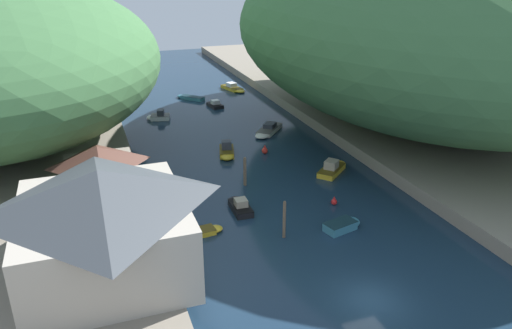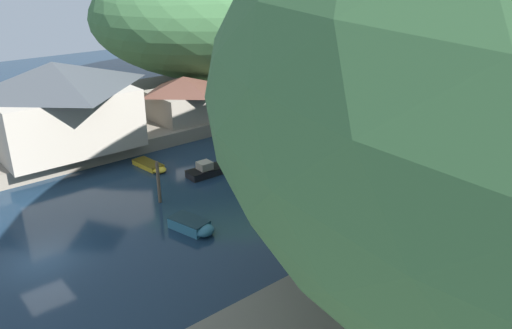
{
  "view_description": "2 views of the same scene",
  "coord_description": "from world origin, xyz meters",
  "px_view_note": "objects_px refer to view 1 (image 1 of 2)",
  "views": [
    {
      "loc": [
        -15.38,
        -21.63,
        19.9
      ],
      "look_at": [
        -1.21,
        18.1,
        2.34
      ],
      "focal_mm": 35.0,
      "sensor_mm": 36.0,
      "label": 1
    },
    {
      "loc": [
        26.37,
        -6.09,
        15.93
      ],
      "look_at": [
        0.82,
        15.29,
        2.15
      ],
      "focal_mm": 35.0,
      "sensor_mm": 36.0,
      "label": 2
    }
  ],
  "objects_px": {
    "boat_small_dinghy": "(227,151)",
    "boat_red_skiff": "(333,168)",
    "waterfront_building": "(103,221)",
    "channel_buoy_near": "(265,150)",
    "boat_far_right_bank": "(214,104)",
    "channel_buoy_far": "(334,201)",
    "boat_mid_channel": "(189,97)",
    "person_on_quay": "(166,292)",
    "boat_navy_launch": "(158,116)",
    "boat_open_rowboat": "(239,205)",
    "boat_white_cruiser": "(268,130)",
    "boat_cabin_cruiser": "(202,232)",
    "boathouse_shed": "(100,169)",
    "boat_near_quay": "(234,88)",
    "boat_moored_right": "(344,225)"
  },
  "relations": [
    {
      "from": "boat_small_dinghy",
      "to": "boat_red_skiff",
      "type": "xyz_separation_m",
      "value": [
        8.78,
        -7.84,
        -0.04
      ]
    },
    {
      "from": "waterfront_building",
      "to": "channel_buoy_near",
      "type": "height_order",
      "value": "waterfront_building"
    },
    {
      "from": "boat_far_right_bank",
      "to": "boat_red_skiff",
      "type": "relative_size",
      "value": 0.82
    },
    {
      "from": "channel_buoy_near",
      "to": "channel_buoy_far",
      "type": "height_order",
      "value": "channel_buoy_near"
    },
    {
      "from": "boat_mid_channel",
      "to": "person_on_quay",
      "type": "distance_m",
      "value": 50.51
    },
    {
      "from": "boat_small_dinghy",
      "to": "waterfront_building",
      "type": "bearing_deg",
      "value": 70.45
    },
    {
      "from": "boat_navy_launch",
      "to": "channel_buoy_near",
      "type": "bearing_deg",
      "value": -136.76
    },
    {
      "from": "waterfront_building",
      "to": "boat_open_rowboat",
      "type": "xyz_separation_m",
      "value": [
        11.17,
        7.42,
        -4.48
      ]
    },
    {
      "from": "boat_small_dinghy",
      "to": "boat_white_cruiser",
      "type": "height_order",
      "value": "boat_small_dinghy"
    },
    {
      "from": "boat_cabin_cruiser",
      "to": "channel_buoy_near",
      "type": "bearing_deg",
      "value": 137.11
    },
    {
      "from": "boat_small_dinghy",
      "to": "boat_red_skiff",
      "type": "distance_m",
      "value": 11.77
    },
    {
      "from": "boat_far_right_bank",
      "to": "person_on_quay",
      "type": "bearing_deg",
      "value": -117.75
    },
    {
      "from": "waterfront_building",
      "to": "boat_cabin_cruiser",
      "type": "xyz_separation_m",
      "value": [
        7.13,
        4.41,
        -4.64
      ]
    },
    {
      "from": "boat_white_cruiser",
      "to": "boat_far_right_bank",
      "type": "xyz_separation_m",
      "value": [
        -3.09,
        13.63,
        -0.02
      ]
    },
    {
      "from": "boat_cabin_cruiser",
      "to": "channel_buoy_far",
      "type": "height_order",
      "value": "channel_buoy_far"
    },
    {
      "from": "boathouse_shed",
      "to": "boat_cabin_cruiser",
      "type": "distance_m",
      "value": 10.73
    },
    {
      "from": "boat_navy_launch",
      "to": "channel_buoy_far",
      "type": "xyz_separation_m",
      "value": [
        10.3,
        -30.02,
        -0.09
      ]
    },
    {
      "from": "channel_buoy_near",
      "to": "boat_near_quay",
      "type": "bearing_deg",
      "value": 79.58
    },
    {
      "from": "boat_red_skiff",
      "to": "boat_mid_channel",
      "type": "bearing_deg",
      "value": 151.56
    },
    {
      "from": "boat_moored_right",
      "to": "boat_red_skiff",
      "type": "distance_m",
      "value": 11.45
    },
    {
      "from": "boat_open_rowboat",
      "to": "boat_white_cruiser",
      "type": "height_order",
      "value": "boat_open_rowboat"
    },
    {
      "from": "boat_moored_right",
      "to": "boat_red_skiff",
      "type": "bearing_deg",
      "value": 142.26
    },
    {
      "from": "boat_small_dinghy",
      "to": "boat_far_right_bank",
      "type": "distance_m",
      "value": 19.54
    },
    {
      "from": "boat_open_rowboat",
      "to": "boat_red_skiff",
      "type": "xyz_separation_m",
      "value": [
        11.33,
        4.54,
        0.06
      ]
    },
    {
      "from": "boat_open_rowboat",
      "to": "boat_red_skiff",
      "type": "height_order",
      "value": "boat_red_skiff"
    },
    {
      "from": "boat_small_dinghy",
      "to": "boat_moored_right",
      "type": "relative_size",
      "value": 1.23
    },
    {
      "from": "boat_moored_right",
      "to": "person_on_quay",
      "type": "height_order",
      "value": "person_on_quay"
    },
    {
      "from": "boat_white_cruiser",
      "to": "waterfront_building",
      "type": "bearing_deg",
      "value": 92.39
    },
    {
      "from": "boat_white_cruiser",
      "to": "boat_moored_right",
      "type": "height_order",
      "value": "boat_white_cruiser"
    },
    {
      "from": "channel_buoy_near",
      "to": "boat_mid_channel",
      "type": "bearing_deg",
      "value": 96.26
    },
    {
      "from": "boat_far_right_bank",
      "to": "boat_open_rowboat",
      "type": "bearing_deg",
      "value": -110.57
    },
    {
      "from": "boat_navy_launch",
      "to": "boat_cabin_cruiser",
      "type": "relative_size",
      "value": 0.91
    },
    {
      "from": "waterfront_building",
      "to": "channel_buoy_far",
      "type": "bearing_deg",
      "value": 15.84
    },
    {
      "from": "boat_white_cruiser",
      "to": "boat_far_right_bank",
      "type": "height_order",
      "value": "boat_white_cruiser"
    },
    {
      "from": "boat_mid_channel",
      "to": "channel_buoy_far",
      "type": "xyz_separation_m",
      "value": [
        4.13,
        -38.67,
        0.07
      ]
    },
    {
      "from": "waterfront_building",
      "to": "person_on_quay",
      "type": "xyz_separation_m",
      "value": [
        2.82,
        -4.87,
        -2.64
      ]
    },
    {
      "from": "boat_open_rowboat",
      "to": "channel_buoy_near",
      "type": "xyz_separation_m",
      "value": [
        6.63,
        11.51,
        0.02
      ]
    },
    {
      "from": "boat_white_cruiser",
      "to": "boat_far_right_bank",
      "type": "relative_size",
      "value": 1.45
    },
    {
      "from": "boat_open_rowboat",
      "to": "boat_mid_channel",
      "type": "xyz_separation_m",
      "value": [
        3.86,
        36.69,
        -0.12
      ]
    },
    {
      "from": "boathouse_shed",
      "to": "boat_far_right_bank",
      "type": "distance_m",
      "value": 32.02
    },
    {
      "from": "boathouse_shed",
      "to": "person_on_quay",
      "type": "height_order",
      "value": "boathouse_shed"
    },
    {
      "from": "boat_white_cruiser",
      "to": "boat_red_skiff",
      "type": "relative_size",
      "value": 1.2
    },
    {
      "from": "boat_near_quay",
      "to": "boat_navy_launch",
      "type": "bearing_deg",
      "value": 24.79
    },
    {
      "from": "boat_red_skiff",
      "to": "channel_buoy_far",
      "type": "height_order",
      "value": "boat_red_skiff"
    },
    {
      "from": "boat_cabin_cruiser",
      "to": "channel_buoy_far",
      "type": "distance_m",
      "value": 12.08
    },
    {
      "from": "boat_small_dinghy",
      "to": "channel_buoy_far",
      "type": "xyz_separation_m",
      "value": [
        5.45,
        -14.36,
        -0.14
      ]
    },
    {
      "from": "boat_moored_right",
      "to": "waterfront_building",
      "type": "bearing_deg",
      "value": -99.51
    },
    {
      "from": "boat_red_skiff",
      "to": "person_on_quay",
      "type": "distance_m",
      "value": 25.96
    },
    {
      "from": "boat_red_skiff",
      "to": "boat_far_right_bank",
      "type": "bearing_deg",
      "value": 148.97
    },
    {
      "from": "boat_near_quay",
      "to": "person_on_quay",
      "type": "height_order",
      "value": "person_on_quay"
    }
  ]
}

